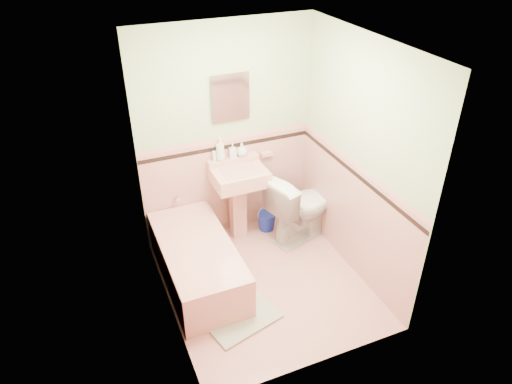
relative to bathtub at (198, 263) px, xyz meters
name	(u,v)px	position (x,y,z in m)	size (l,w,h in m)	color
floor	(265,283)	(0.63, -0.33, -0.23)	(2.20, 2.20, 0.00)	#DE9B91
ceiling	(268,45)	(0.63, -0.33, 2.27)	(2.20, 2.20, 0.00)	white
wall_back	(226,136)	(0.63, 0.77, 1.02)	(2.50, 2.50, 0.00)	beige
wall_front	(327,252)	(0.63, -1.43, 1.02)	(2.50, 2.50, 0.00)	beige
wall_left	(159,205)	(-0.37, -0.33, 1.02)	(2.50, 2.50, 0.00)	beige
wall_right	(358,162)	(1.63, -0.33, 1.02)	(2.50, 2.50, 0.00)	beige
wainscot_back	(228,186)	(0.63, 0.76, 0.38)	(2.00, 2.00, 0.00)	#E1A096
wainscot_front	(320,313)	(0.63, -1.42, 0.38)	(2.00, 2.00, 0.00)	#E1A096
wainscot_left	(168,263)	(-0.36, -0.33, 0.38)	(2.20, 2.20, 0.00)	#E1A096
wainscot_right	(350,216)	(1.62, -0.33, 0.38)	(2.20, 2.20, 0.00)	#E1A096
accent_back	(227,147)	(0.63, 0.75, 0.90)	(2.00, 2.00, 0.00)	black
accent_front	(324,264)	(0.63, -1.41, 0.90)	(2.00, 2.00, 0.00)	black
accent_left	(163,217)	(-0.35, -0.33, 0.89)	(2.20, 2.20, 0.00)	black
accent_right	(355,174)	(1.61, -0.33, 0.89)	(2.20, 2.20, 0.00)	black
cap_back	(227,139)	(0.63, 0.75, 0.99)	(2.00, 2.00, 0.00)	#DE8F8A
cap_front	(325,253)	(0.63, -1.41, 0.99)	(2.00, 2.00, 0.00)	#DE8F8A
cap_left	(162,208)	(-0.35, -0.33, 1.00)	(2.20, 2.20, 0.00)	#DE8F8A
cap_right	(357,165)	(1.61, -0.33, 1.00)	(2.20, 2.20, 0.00)	#DE8F8A
bathtub	(198,263)	(0.00, 0.00, 0.00)	(0.70, 1.50, 0.45)	#D9958B
tub_faucet	(177,197)	(0.00, 0.72, 0.41)	(0.04, 0.04, 0.12)	silver
sink	(240,205)	(0.68, 0.53, 0.24)	(0.59, 0.49, 0.93)	#D9958B
sink_faucet	(234,163)	(0.68, 0.67, 0.72)	(0.02, 0.02, 0.10)	silver
medicine_cabinet	(230,97)	(0.68, 0.74, 1.47)	(0.36, 0.04, 0.44)	white
soap_dish	(266,154)	(1.10, 0.73, 0.72)	(0.13, 0.08, 0.04)	#D9958B
soap_bottle_left	(220,149)	(0.53, 0.71, 0.90)	(0.10, 0.10, 0.27)	#B2B2B2
soap_bottle_mid	(233,151)	(0.68, 0.71, 0.86)	(0.08, 0.08, 0.17)	#B2B2B2
soap_bottle_right	(242,149)	(0.79, 0.71, 0.85)	(0.12, 0.12, 0.16)	#B2B2B2
tube	(214,156)	(0.46, 0.71, 0.83)	(0.04, 0.04, 0.12)	white
toilet	(301,207)	(1.35, 0.27, 0.20)	(0.47, 0.83, 0.85)	white
bucket	(266,221)	(1.04, 0.57, -0.11)	(0.23, 0.23, 0.23)	#162CB3
bath_mat	(242,318)	(0.22, -0.71, -0.21)	(0.68, 0.46, 0.03)	#9BA88C
shoe	(247,308)	(0.29, -0.65, -0.17)	(0.16, 0.08, 0.06)	#BF1E59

